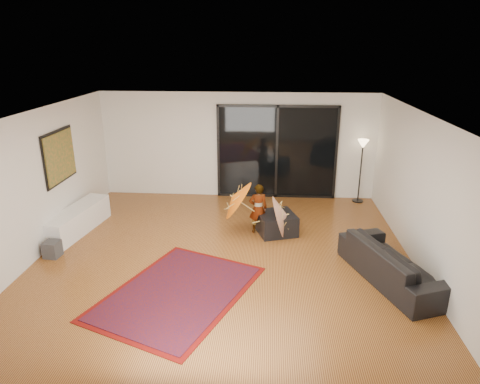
# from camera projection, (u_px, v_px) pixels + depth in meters

# --- Properties ---
(floor) EXTENTS (7.00, 7.00, 0.00)m
(floor) POSITION_uv_depth(u_px,v_px,m) (224.00, 257.00, 8.10)
(floor) COLOR #A6672D
(floor) RESTS_ON ground
(ceiling) EXTENTS (7.00, 7.00, 0.00)m
(ceiling) POSITION_uv_depth(u_px,v_px,m) (222.00, 115.00, 7.21)
(ceiling) COLOR white
(ceiling) RESTS_ON wall_back
(wall_back) EXTENTS (7.00, 0.00, 7.00)m
(wall_back) POSITION_uv_depth(u_px,v_px,m) (238.00, 146.00, 10.95)
(wall_back) COLOR silver
(wall_back) RESTS_ON floor
(wall_front) EXTENTS (7.00, 0.00, 7.00)m
(wall_front) POSITION_uv_depth(u_px,v_px,m) (187.00, 302.00, 4.36)
(wall_front) COLOR silver
(wall_front) RESTS_ON floor
(wall_left) EXTENTS (0.00, 7.00, 7.00)m
(wall_left) POSITION_uv_depth(u_px,v_px,m) (35.00, 186.00, 7.88)
(wall_left) COLOR silver
(wall_left) RESTS_ON floor
(wall_right) EXTENTS (0.00, 7.00, 7.00)m
(wall_right) POSITION_uv_depth(u_px,v_px,m) (423.00, 195.00, 7.43)
(wall_right) COLOR silver
(wall_right) RESTS_ON floor
(sliding_door) EXTENTS (3.06, 0.07, 2.40)m
(sliding_door) POSITION_uv_depth(u_px,v_px,m) (277.00, 152.00, 10.90)
(sliding_door) COLOR black
(sliding_door) RESTS_ON wall_back
(painting) EXTENTS (0.04, 1.28, 1.08)m
(painting) POSITION_uv_depth(u_px,v_px,m) (60.00, 156.00, 8.72)
(painting) COLOR black
(painting) RESTS_ON wall_left
(media_console) EXTENTS (0.75, 1.95, 0.53)m
(media_console) POSITION_uv_depth(u_px,v_px,m) (78.00, 220.00, 9.13)
(media_console) COLOR white
(media_console) RESTS_ON floor
(speaker) EXTENTS (0.30, 0.30, 0.31)m
(speaker) POSITION_uv_depth(u_px,v_px,m) (52.00, 249.00, 8.08)
(speaker) COLOR #424244
(speaker) RESTS_ON floor
(persian_rug) EXTENTS (2.82, 3.24, 0.02)m
(persian_rug) POSITION_uv_depth(u_px,v_px,m) (178.00, 293.00, 6.94)
(persian_rug) COLOR #5F0B08
(persian_rug) RESTS_ON floor
(sofa) EXTENTS (1.60, 2.39, 0.65)m
(sofa) POSITION_uv_depth(u_px,v_px,m) (394.00, 263.00, 7.23)
(sofa) COLOR black
(sofa) RESTS_ON floor
(ottoman) EXTENTS (0.95, 0.95, 0.43)m
(ottoman) POSITION_uv_depth(u_px,v_px,m) (276.00, 223.00, 9.09)
(ottoman) COLOR black
(ottoman) RESTS_ON floor
(floor_lamp) EXTENTS (0.28, 0.28, 1.61)m
(floor_lamp) POSITION_uv_depth(u_px,v_px,m) (362.00, 153.00, 10.54)
(floor_lamp) COLOR black
(floor_lamp) RESTS_ON floor
(child) EXTENTS (0.44, 0.33, 1.08)m
(child) POSITION_uv_depth(u_px,v_px,m) (258.00, 209.00, 9.01)
(child) COLOR #999999
(child) RESTS_ON floor
(parasol_orange) EXTENTS (0.66, 0.92, 0.91)m
(parasol_orange) POSITION_uv_depth(u_px,v_px,m) (232.00, 200.00, 8.94)
(parasol_orange) COLOR #DA600B
(parasol_orange) RESTS_ON child
(parasol_white) EXTENTS (0.53, 0.89, 0.91)m
(parasol_white) POSITION_uv_depth(u_px,v_px,m) (287.00, 213.00, 8.84)
(parasol_white) COLOR silver
(parasol_white) RESTS_ON floor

